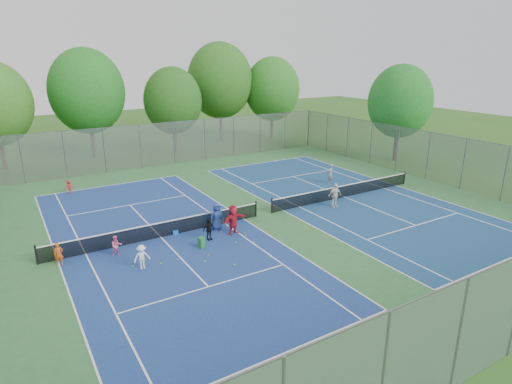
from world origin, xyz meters
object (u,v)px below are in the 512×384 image
instructor (330,174)px  ball_hopper (201,243)px  net_left (160,230)px  ball_crate (175,232)px  net_right (345,191)px

instructor → ball_hopper: bearing=-0.2°
net_left → instructor: instructor is taller
ball_crate → instructor: 14.92m
ball_crate → net_left: bearing=179.9°
net_left → ball_hopper: (1.45, -2.44, -0.15)m
instructor → net_right: bearing=44.4°
net_left → net_right: (14.00, 0.00, 0.00)m
ball_hopper → net_left: bearing=120.7°
ball_hopper → instructor: size_ratio=0.37×
net_left → ball_crate: bearing=-0.1°
net_right → instructor: instructor is taller
net_left → net_right: bearing=0.0°
ball_crate → ball_hopper: size_ratio=0.51×
net_left → ball_crate: net_left is taller
net_left → ball_crate: (0.87, -0.00, -0.32)m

